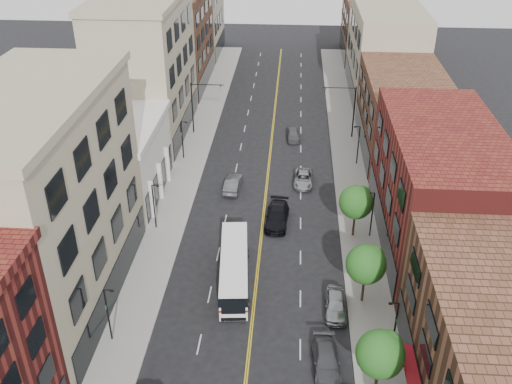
% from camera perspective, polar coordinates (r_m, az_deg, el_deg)
% --- Properties ---
extents(sidewalk_left, '(4.00, 110.00, 0.15)m').
position_cam_1_polar(sidewalk_left, '(69.25, -7.16, 1.47)').
color(sidewalk_left, gray).
rests_on(sidewalk_left, ground).
extents(sidewalk_right, '(4.00, 110.00, 0.15)m').
position_cam_1_polar(sidewalk_right, '(68.44, 9.52, 0.91)').
color(sidewalk_right, gray).
rests_on(sidewalk_right, ground).
extents(bldg_l_tanoffice, '(10.00, 22.00, 18.00)m').
position_cam_1_polar(bldg_l_tanoffice, '(48.77, -20.58, -1.57)').
color(bldg_l_tanoffice, tan).
rests_on(bldg_l_tanoffice, ground).
extents(bldg_l_white, '(10.00, 14.00, 8.00)m').
position_cam_1_polar(bldg_l_white, '(65.72, -14.01, 2.96)').
color(bldg_l_white, silver).
rests_on(bldg_l_white, ground).
extents(bldg_l_far_a, '(10.00, 20.00, 18.00)m').
position_cam_1_polar(bldg_l_far_a, '(78.91, -10.99, 11.90)').
color(bldg_l_far_a, tan).
rests_on(bldg_l_far_a, ground).
extents(bldg_l_far_b, '(10.00, 20.00, 15.00)m').
position_cam_1_polar(bldg_l_far_b, '(97.98, -8.10, 14.80)').
color(bldg_l_far_b, brown).
rests_on(bldg_l_far_b, ground).
extents(bldg_l_far_c, '(10.00, 16.00, 20.00)m').
position_cam_1_polar(bldg_l_far_c, '(114.59, -6.39, 18.44)').
color(bldg_l_far_c, tan).
rests_on(bldg_l_far_c, ground).
extents(bldg_r_mid, '(10.00, 22.00, 12.00)m').
position_cam_1_polar(bldg_r_mid, '(57.36, 17.81, 0.42)').
color(bldg_r_mid, maroon).
rests_on(bldg_r_mid, ground).
extents(bldg_r_far_a, '(10.00, 20.00, 10.00)m').
position_cam_1_polar(bldg_r_far_a, '(76.30, 14.54, 7.62)').
color(bldg_r_far_a, brown).
rests_on(bldg_r_far_a, ground).
extents(bldg_r_far_b, '(10.00, 22.00, 14.00)m').
position_cam_1_polar(bldg_r_far_b, '(95.25, 12.76, 13.61)').
color(bldg_r_far_b, tan).
rests_on(bldg_r_far_b, ground).
extents(bldg_r_far_c, '(10.00, 18.00, 11.00)m').
position_cam_1_polar(bldg_r_far_c, '(114.77, 11.39, 15.76)').
color(bldg_r_far_c, brown).
rests_on(bldg_r_far_c, ground).
extents(tree_r_1, '(3.40, 3.40, 5.59)m').
position_cam_1_polar(tree_r_1, '(41.25, 12.45, -15.40)').
color(tree_r_1, black).
rests_on(tree_r_1, sidewalk_right).
extents(tree_r_2, '(3.40, 3.40, 5.59)m').
position_cam_1_polar(tree_r_2, '(48.71, 11.05, -6.98)').
color(tree_r_2, black).
rests_on(tree_r_2, sidewalk_right).
extents(tree_r_3, '(3.40, 3.40, 5.59)m').
position_cam_1_polar(tree_r_3, '(56.95, 10.07, -0.90)').
color(tree_r_3, black).
rests_on(tree_r_3, sidewalk_right).
extents(lamp_l_1, '(0.81, 0.55, 5.05)m').
position_cam_1_polar(lamp_l_1, '(46.42, -14.58, -11.52)').
color(lamp_l_1, black).
rests_on(lamp_l_1, sidewalk_left).
extents(lamp_l_2, '(0.81, 0.55, 5.05)m').
position_cam_1_polar(lamp_l_2, '(58.73, -10.14, -1.19)').
color(lamp_l_2, black).
rests_on(lamp_l_2, sidewalk_left).
extents(lamp_l_3, '(0.81, 0.55, 5.05)m').
position_cam_1_polar(lamp_l_3, '(72.50, -7.35, 5.40)').
color(lamp_l_3, black).
rests_on(lamp_l_3, sidewalk_left).
extents(lamp_r_1, '(0.81, 0.55, 5.05)m').
position_cam_1_polar(lamp_r_1, '(45.09, 13.69, -12.85)').
color(lamp_r_1, black).
rests_on(lamp_r_1, sidewalk_right).
extents(lamp_r_2, '(0.81, 0.55, 5.05)m').
position_cam_1_polar(lamp_r_2, '(57.69, 11.51, -1.97)').
color(lamp_r_2, black).
rests_on(lamp_r_2, sidewalk_right).
extents(lamp_r_3, '(0.81, 0.55, 5.05)m').
position_cam_1_polar(lamp_r_3, '(71.66, 10.17, 4.85)').
color(lamp_r_3, black).
rests_on(lamp_r_3, sidewalk_right).
extents(signal_mast_left, '(4.49, 0.18, 7.20)m').
position_cam_1_polar(signal_mast_left, '(78.97, -5.89, 8.94)').
color(signal_mast_left, black).
rests_on(signal_mast_left, sidewalk_left).
extents(signal_mast_right, '(4.49, 0.18, 7.20)m').
position_cam_1_polar(signal_mast_right, '(78.24, 9.28, 8.49)').
color(signal_mast_right, black).
rests_on(signal_mast_right, sidewalk_right).
extents(city_bus, '(3.37, 11.12, 2.82)m').
position_cam_1_polar(city_bus, '(51.54, -2.20, -7.46)').
color(city_bus, white).
rests_on(city_bus, ground).
extents(car_parked_mid, '(2.26, 4.98, 1.42)m').
position_cam_1_polar(car_parked_mid, '(44.86, 7.04, -16.37)').
color(car_parked_mid, '#434348').
rests_on(car_parked_mid, ground).
extents(car_parked_far, '(1.94, 4.56, 1.54)m').
position_cam_1_polar(car_parked_far, '(49.39, 7.98, -11.08)').
color(car_parked_far, '#929598').
rests_on(car_parked_far, ground).
extents(car_lane_behind, '(1.94, 4.80, 1.55)m').
position_cam_1_polar(car_lane_behind, '(65.99, -2.31, 0.85)').
color(car_lane_behind, '#47474B').
rests_on(car_lane_behind, ground).
extents(car_lane_a, '(2.66, 5.83, 1.65)m').
position_cam_1_polar(car_lane_a, '(59.86, 2.12, -2.45)').
color(car_lane_a, black).
rests_on(car_lane_a, ground).
extents(car_lane_b, '(2.35, 4.83, 1.32)m').
position_cam_1_polar(car_lane_b, '(67.42, 4.76, 1.34)').
color(car_lane_b, gray).
rests_on(car_lane_b, ground).
extents(car_lane_c, '(2.01, 4.32, 1.43)m').
position_cam_1_polar(car_lane_c, '(78.45, 3.73, 5.77)').
color(car_lane_c, '#4E4F53').
rests_on(car_lane_c, ground).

